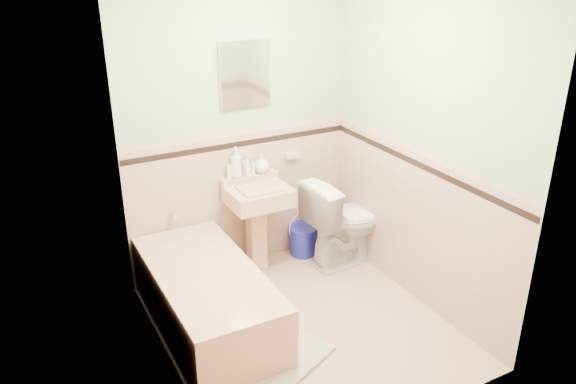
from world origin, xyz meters
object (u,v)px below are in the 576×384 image
sink (259,231)px  soap_bottle_right (262,163)px  bucket (303,240)px  bathtub (208,301)px  shoe (246,358)px  soap_bottle_mid (248,165)px  medicine_cabinet (245,74)px  soap_bottle_left (236,163)px  toilet (348,220)px

sink → soap_bottle_right: 0.58m
bucket → bathtub: bearing=-151.8°
sink → shoe: (-0.61, -1.06, -0.34)m
soap_bottle_right → soap_bottle_mid: bearing=180.0°
soap_bottle_mid → shoe: size_ratio=1.36×
sink → bucket: bearing=11.2°
bathtub → bucket: bearing=28.2°
bathtub → shoe: 0.56m
bucket → soap_bottle_mid: bearing=170.3°
shoe → medicine_cabinet: bearing=66.0°
medicine_cabinet → soap_bottle_left: bearing=-165.6°
soap_bottle_left → soap_bottle_right: bearing=0.0°
bathtub → soap_bottle_right: bearing=41.7°
medicine_cabinet → toilet: size_ratio=0.65×
bathtub → bucket: size_ratio=5.29×
bathtub → sink: bearing=37.9°
sink → medicine_cabinet: size_ratio=1.51×
soap_bottle_mid → soap_bottle_right: soap_bottle_mid is taller
medicine_cabinet → sink: bearing=-90.0°
soap_bottle_left → bucket: size_ratio=0.92×
soap_bottle_mid → medicine_cabinet: bearing=72.2°
bathtub → soap_bottle_right: soap_bottle_right is taller
toilet → sink: bearing=72.0°
sink → medicine_cabinet: 1.32m
toilet → shoe: size_ratio=5.88×
soap_bottle_mid → toilet: soap_bottle_mid is taller
bathtub → shoe: size_ratio=10.96×
shoe → sink: bearing=61.8°
soap_bottle_right → sink: bearing=-123.3°
bathtub → soap_bottle_right: 1.28m
toilet → shoe: (-1.39, -0.87, -0.35)m
bathtub → toilet: toilet is taller
soap_bottle_right → bathtub: bearing=-138.3°
toilet → soap_bottle_right: bearing=56.5°
soap_bottle_left → toilet: bearing=-22.4°
soap_bottle_left → soap_bottle_mid: soap_bottle_left is taller
soap_bottle_left → shoe: (-0.50, -1.24, -0.92)m
medicine_cabinet → shoe: (-0.61, -1.27, -1.64)m
sink → soap_bottle_right: (0.12, 0.18, 0.54)m
medicine_cabinet → bucket: bearing=-13.3°
sink → shoe: sink is taller
medicine_cabinet → soap_bottle_mid: medicine_cabinet is taller
soap_bottle_mid → bucket: bearing=-9.7°
bucket → sink: bearing=-168.8°
sink → shoe: size_ratio=5.81×
toilet → soap_bottle_mid: bearing=60.6°
medicine_cabinet → soap_bottle_left: medicine_cabinet is taller
sink → toilet: 0.80m
soap_bottle_mid → bathtub: bearing=-133.4°
medicine_cabinet → toilet: 1.56m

